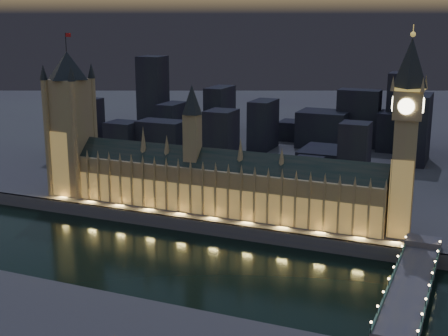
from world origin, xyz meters
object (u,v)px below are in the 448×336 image
at_px(palace_of_westminster, 221,183).
at_px(elizabeth_tower, 407,122).
at_px(victoria_tower, 70,116).
at_px(westminster_bridge, 411,289).

xyz_separation_m(palace_of_westminster, elizabeth_tower, (108.13, 0.17, 45.55)).
height_order(victoria_tower, westminster_bridge, victoria_tower).
bearing_deg(victoria_tower, elizabeth_tower, 0.00).
bearing_deg(victoria_tower, palace_of_westminster, -0.08).
relative_size(palace_of_westminster, victoria_tower, 1.87).
bearing_deg(palace_of_westminster, elizabeth_tower, 0.09).
relative_size(victoria_tower, elizabeth_tower, 0.94).
distance_m(palace_of_westminster, victoria_tower, 115.27).
relative_size(elizabeth_tower, westminster_bridge, 1.01).
distance_m(victoria_tower, westminster_bridge, 247.82).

